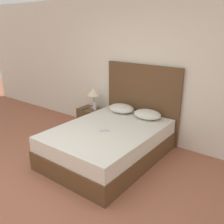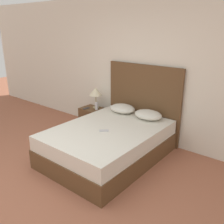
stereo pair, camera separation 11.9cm
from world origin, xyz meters
TOP-DOWN VIEW (x-y plane):
  - ground_plane at (0.00, 0.00)m, footprint 16.00×16.00m
  - wall_back at (0.00, 2.59)m, footprint 10.00×0.06m
  - bed at (0.14, 1.46)m, footprint 1.50×2.07m
  - headboard at (0.14, 2.51)m, footprint 1.57×0.05m
  - pillow_left at (-0.15, 2.24)m, footprint 0.51×0.39m
  - pillow_right at (0.43, 2.24)m, footprint 0.51×0.39m
  - phone_on_bed at (0.17, 1.32)m, footprint 0.16×0.15m
  - nightstand at (-0.95, 2.24)m, footprint 0.51×0.38m
  - table_lamp at (-0.92, 2.31)m, footprint 0.28×0.28m
  - phone_on_nightstand at (-1.04, 2.14)m, footprint 0.08×0.16m
  - toiletry_bottle at (-0.82, 2.23)m, footprint 0.06×0.06m

SIDE VIEW (x-z plane):
  - ground_plane at x=0.00m, z-range 0.00..0.00m
  - nightstand at x=-0.95m, z-range 0.00..0.47m
  - bed at x=0.14m, z-range 0.00..0.55m
  - phone_on_nightstand at x=-1.04m, z-range 0.47..0.48m
  - toiletry_bottle at x=-0.82m, z-range 0.47..0.63m
  - phone_on_bed at x=0.17m, z-range 0.55..0.56m
  - pillow_left at x=-0.15m, z-range 0.55..0.71m
  - pillow_right at x=0.43m, z-range 0.55..0.71m
  - headboard at x=0.14m, z-range 0.00..1.47m
  - table_lamp at x=-0.92m, z-range 0.60..1.04m
  - wall_back at x=0.00m, z-range 0.00..2.70m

